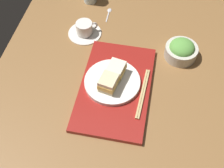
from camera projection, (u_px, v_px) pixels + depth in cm
name	position (u px, v px, depth cm)	size (l,w,h in cm)	color
ground_plane	(118.00, 80.00, 119.42)	(140.00, 100.00, 3.00)	brown
serving_tray	(114.00, 87.00, 114.18)	(43.44, 26.39, 1.88)	maroon
sandwich_plate	(112.00, 82.00, 113.56)	(21.40, 21.40, 1.59)	white
sandwich_near	(108.00, 83.00, 108.84)	(8.16, 7.36, 5.49)	beige
sandwich_far	(116.00, 70.00, 112.67)	(7.97, 7.52, 5.18)	#EFE5C1
salad_bowl	(181.00, 50.00, 121.95)	(13.36, 13.36, 7.93)	beige
chopsticks_pair	(143.00, 93.00, 111.03)	(22.60, 2.70, 0.70)	tan
coffee_cup	(85.00, 29.00, 130.70)	(14.73, 14.73, 6.04)	silver
teaspoon	(109.00, 12.00, 140.73)	(9.77, 2.02, 0.80)	silver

